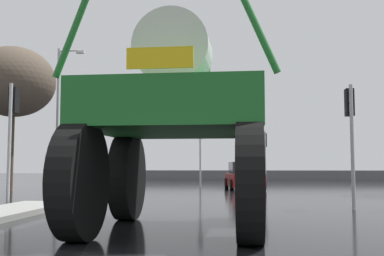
{
  "coord_description": "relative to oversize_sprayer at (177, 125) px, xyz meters",
  "views": [
    {
      "loc": [
        1.47,
        -4.16,
        1.3
      ],
      "look_at": [
        0.24,
        9.37,
        2.4
      ],
      "focal_mm": 44.03,
      "sensor_mm": 36.0,
      "label": 1
    }
  ],
  "objects": [
    {
      "name": "ground_plane",
      "position": [
        -0.3,
        12.56,
        -2.14
      ],
      "size": [
        120.0,
        120.0,
        0.0
      ],
      "primitive_type": "plane",
      "color": "black"
    },
    {
      "name": "oversize_sprayer",
      "position": [
        0.0,
        0.0,
        0.0
      ],
      "size": [
        3.96,
        5.44,
        4.74
      ],
      "rotation": [
        0.0,
        0.0,
        1.54
      ],
      "color": "black",
      "rests_on": "ground"
    },
    {
      "name": "sedan_ahead",
      "position": [
        1.7,
        16.84,
        -1.43
      ],
      "size": [
        2.26,
        4.27,
        1.52
      ],
      "rotation": [
        0.0,
        0.0,
        1.69
      ],
      "color": "maroon",
      "rests_on": "ground"
    },
    {
      "name": "traffic_signal_near_left",
      "position": [
        -6.03,
        5.04,
        0.76
      ],
      "size": [
        0.24,
        0.54,
        3.97
      ],
      "color": "#A8AAAF",
      "rests_on": "ground"
    },
    {
      "name": "traffic_signal_near_right",
      "position": [
        4.7,
        5.04,
        0.61
      ],
      "size": [
        0.24,
        0.54,
        3.76
      ],
      "color": "#A8AAAF",
      "rests_on": "ground"
    },
    {
      "name": "traffic_signal_far_left",
      "position": [
        -0.97,
        19.93,
        0.74
      ],
      "size": [
        0.24,
        0.55,
        3.95
      ],
      "color": "#A8AAAF",
      "rests_on": "ground"
    },
    {
      "name": "traffic_signal_far_right",
      "position": [
        3.05,
        19.94,
        0.36
      ],
      "size": [
        0.24,
        0.55,
        3.43
      ],
      "color": "#A8AAAF",
      "rests_on": "ground"
    },
    {
      "name": "streetlight_far_left",
      "position": [
        -9.54,
        18.29,
        2.58
      ],
      "size": [
        1.69,
        0.24,
        8.58
      ],
      "color": "#A8AAAF",
      "rests_on": "ground"
    },
    {
      "name": "bare_tree_left",
      "position": [
        -10.43,
        13.97,
        3.58
      ],
      "size": [
        4.36,
        4.36,
        7.58
      ],
      "color": "#473828",
      "rests_on": "ground"
    },
    {
      "name": "roadside_barrier",
      "position": [
        -0.3,
        33.74,
        -1.69
      ],
      "size": [
        32.64,
        0.24,
        0.9
      ],
      "primitive_type": "cube",
      "color": "#59595B",
      "rests_on": "ground"
    }
  ]
}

